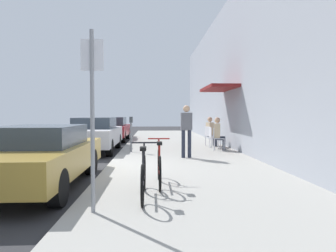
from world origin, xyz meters
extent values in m
plane|color=#2D2D30|center=(0.00, 0.00, 0.00)|extent=(60.00, 60.00, 0.00)
cube|color=#9E9B93|center=(2.25, 2.00, 0.06)|extent=(4.50, 32.00, 0.12)
cube|color=#999EA8|center=(4.65, 2.00, 3.23)|extent=(0.30, 32.00, 6.47)
cube|color=maroon|center=(3.95, 3.98, 2.60)|extent=(1.10, 2.80, 0.12)
cube|color=#A58433|center=(-1.10, -2.06, 0.60)|extent=(1.80, 4.40, 0.55)
cube|color=#333D47|center=(-1.10, -1.91, 1.08)|extent=(1.48, 2.11, 0.42)
cylinder|color=black|center=(-0.31, -0.70, 0.32)|extent=(0.22, 0.64, 0.64)
cylinder|color=black|center=(-1.89, -0.70, 0.32)|extent=(0.22, 0.64, 0.64)
cylinder|color=black|center=(-0.31, -3.43, 0.32)|extent=(0.22, 0.64, 0.64)
cube|color=#B7B7BC|center=(-1.10, 4.03, 0.64)|extent=(1.80, 4.40, 0.64)
cube|color=#333D47|center=(-1.10, 4.18, 1.18)|extent=(1.48, 2.11, 0.43)
cylinder|color=black|center=(-0.31, 5.39, 0.32)|extent=(0.22, 0.64, 0.64)
cylinder|color=black|center=(-1.89, 5.39, 0.32)|extent=(0.22, 0.64, 0.64)
cylinder|color=black|center=(-0.31, 2.67, 0.32)|extent=(0.22, 0.64, 0.64)
cylinder|color=black|center=(-1.89, 2.67, 0.32)|extent=(0.22, 0.64, 0.64)
cube|color=maroon|center=(-1.10, 9.25, 0.61)|extent=(1.80, 4.40, 0.58)
cube|color=#333D47|center=(-1.10, 9.40, 1.13)|extent=(1.48, 2.11, 0.47)
cylinder|color=black|center=(-0.31, 10.61, 0.32)|extent=(0.22, 0.64, 0.64)
cylinder|color=black|center=(-1.89, 10.61, 0.32)|extent=(0.22, 0.64, 0.64)
cylinder|color=black|center=(-0.31, 7.88, 0.32)|extent=(0.22, 0.64, 0.64)
cylinder|color=black|center=(-1.89, 7.88, 0.32)|extent=(0.22, 0.64, 0.64)
cylinder|color=slate|center=(0.45, 3.00, 0.67)|extent=(0.07, 0.07, 1.10)
cube|color=#383D42|center=(0.45, 3.00, 1.33)|extent=(0.12, 0.10, 0.22)
cylinder|color=gray|center=(0.40, -4.11, 1.42)|extent=(0.06, 0.06, 2.60)
cube|color=white|center=(0.40, -4.09, 2.37)|extent=(0.32, 0.02, 0.44)
torus|color=black|center=(1.39, -1.96, 0.45)|extent=(0.04, 0.66, 0.66)
torus|color=black|center=(1.39, -3.01, 0.45)|extent=(0.04, 0.66, 0.66)
cylinder|color=maroon|center=(1.39, -2.49, 0.45)|extent=(0.04, 1.05, 0.04)
cylinder|color=maroon|center=(1.39, -2.64, 0.70)|extent=(0.04, 0.04, 0.50)
cube|color=black|center=(1.39, -2.64, 0.97)|extent=(0.10, 0.20, 0.06)
cylinder|color=maroon|center=(1.39, -2.01, 0.73)|extent=(0.03, 0.03, 0.56)
cylinder|color=maroon|center=(1.39, -2.01, 1.01)|extent=(0.46, 0.03, 0.03)
torus|color=black|center=(1.10, -2.87, 0.45)|extent=(0.04, 0.66, 0.66)
torus|color=black|center=(1.10, -3.92, 0.45)|extent=(0.04, 0.66, 0.66)
cylinder|color=black|center=(1.10, -3.39, 0.45)|extent=(0.04, 1.05, 0.04)
cylinder|color=black|center=(1.10, -3.54, 0.70)|extent=(0.04, 0.04, 0.50)
cube|color=black|center=(1.10, -3.54, 0.97)|extent=(0.10, 0.20, 0.06)
cylinder|color=black|center=(1.10, -2.92, 0.73)|extent=(0.03, 0.03, 0.56)
cylinder|color=black|center=(1.10, -2.92, 1.01)|extent=(0.46, 0.03, 0.03)
cylinder|color=silver|center=(4.11, 3.51, 0.34)|extent=(0.04, 0.04, 0.45)
cylinder|color=silver|center=(4.01, 3.14, 0.34)|extent=(0.04, 0.04, 0.45)
cylinder|color=silver|center=(3.74, 3.61, 0.34)|extent=(0.04, 0.04, 0.45)
cylinder|color=silver|center=(3.64, 3.24, 0.34)|extent=(0.04, 0.04, 0.45)
cube|color=silver|center=(3.88, 3.38, 0.59)|extent=(0.54, 0.54, 0.03)
cube|color=silver|center=(3.68, 3.43, 0.79)|extent=(0.14, 0.43, 0.40)
cylinder|color=#232838|center=(4.08, 3.43, 0.35)|extent=(0.11, 0.11, 0.47)
cylinder|color=#232838|center=(3.95, 3.46, 0.59)|extent=(0.38, 0.23, 0.14)
cylinder|color=#232838|center=(4.03, 3.23, 0.35)|extent=(0.11, 0.11, 0.47)
cylinder|color=#232838|center=(3.90, 3.27, 0.59)|extent=(0.38, 0.23, 0.14)
cube|color=#CCB28C|center=(3.80, 3.40, 0.89)|extent=(0.30, 0.40, 0.56)
sphere|color=tan|center=(3.80, 3.40, 1.30)|extent=(0.22, 0.22, 0.22)
cylinder|color=silver|center=(4.07, 4.37, 0.34)|extent=(0.04, 0.04, 0.45)
cylinder|color=silver|center=(4.07, 3.99, 0.34)|extent=(0.04, 0.04, 0.45)
cylinder|color=silver|center=(3.69, 4.37, 0.34)|extent=(0.04, 0.04, 0.45)
cylinder|color=silver|center=(3.69, 3.99, 0.34)|extent=(0.04, 0.04, 0.45)
cube|color=silver|center=(3.88, 4.18, 0.59)|extent=(0.44, 0.44, 0.03)
cube|color=silver|center=(3.67, 4.18, 0.79)|extent=(0.03, 0.44, 0.40)
cylinder|color=silver|center=(4.00, 5.23, 0.34)|extent=(0.04, 0.04, 0.45)
cylinder|color=silver|center=(4.11, 4.87, 0.34)|extent=(0.04, 0.04, 0.45)
cylinder|color=silver|center=(3.64, 5.12, 0.34)|extent=(0.04, 0.04, 0.45)
cylinder|color=silver|center=(3.75, 4.75, 0.34)|extent=(0.04, 0.04, 0.45)
cube|color=silver|center=(3.88, 4.99, 0.59)|extent=(0.55, 0.55, 0.03)
cube|color=silver|center=(3.68, 4.93, 0.79)|extent=(0.16, 0.43, 0.40)
cylinder|color=#232838|center=(4.02, 5.14, 0.35)|extent=(0.11, 0.11, 0.47)
cylinder|color=#232838|center=(3.89, 5.10, 0.59)|extent=(0.39, 0.24, 0.14)
cylinder|color=#232838|center=(4.08, 4.95, 0.35)|extent=(0.11, 0.11, 0.47)
cylinder|color=#232838|center=(3.95, 4.91, 0.59)|extent=(0.39, 0.24, 0.14)
cube|color=#CCB28C|center=(3.80, 4.97, 0.89)|extent=(0.32, 0.41, 0.56)
sphere|color=tan|center=(3.80, 4.97, 1.30)|extent=(0.22, 0.22, 0.22)
cylinder|color=#232838|center=(2.25, 1.34, 0.57)|extent=(0.12, 0.12, 0.90)
cylinder|color=#232838|center=(2.45, 1.34, 0.57)|extent=(0.12, 0.12, 0.90)
cube|color=#595960|center=(2.35, 1.34, 1.30)|extent=(0.36, 0.22, 0.56)
sphere|color=tan|center=(2.35, 1.34, 1.71)|extent=(0.22, 0.22, 0.22)
camera|label=1|loc=(1.25, -8.50, 1.53)|focal=32.72mm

